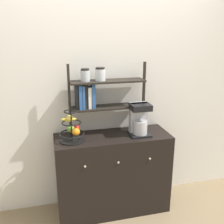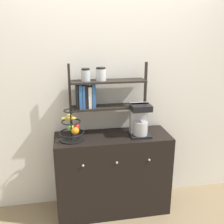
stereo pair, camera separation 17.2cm
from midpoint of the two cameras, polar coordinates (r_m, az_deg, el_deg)
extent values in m
plane|color=#847051|center=(2.99, -0.54, -22.58)|extent=(12.00, 12.00, 0.00)
cube|color=silver|center=(2.84, -2.90, 4.71)|extent=(7.00, 0.05, 2.60)
cube|color=black|center=(2.91, -1.60, -13.22)|extent=(1.19, 0.44, 0.88)
sphere|color=#B2AD8C|center=(2.55, -7.89, -11.73)|extent=(0.02, 0.02, 0.02)
sphere|color=#B2AD8C|center=(2.60, -0.55, -10.98)|extent=(0.02, 0.02, 0.02)
sphere|color=#B2AD8C|center=(2.69, 6.39, -10.11)|extent=(0.02, 0.02, 0.02)
cube|color=black|center=(2.74, 4.19, -4.80)|extent=(0.21, 0.20, 0.02)
cube|color=#B7B7BC|center=(2.73, 3.90, -1.14)|extent=(0.18, 0.08, 0.32)
cylinder|color=#B7B7BC|center=(2.70, 4.35, -3.39)|extent=(0.14, 0.14, 0.14)
cube|color=black|center=(2.64, 4.40, 1.05)|extent=(0.20, 0.16, 0.06)
cylinder|color=black|center=(2.64, -10.51, -6.08)|extent=(0.25, 0.25, 0.01)
cylinder|color=black|center=(2.57, -10.74, -2.33)|extent=(0.01, 0.01, 0.36)
torus|color=black|center=(2.61, -10.60, -4.69)|extent=(0.25, 0.25, 0.01)
torus|color=black|center=(2.57, -10.74, -2.33)|extent=(0.19, 0.19, 0.01)
torus|color=black|center=(2.54, -10.88, 0.10)|extent=(0.14, 0.14, 0.01)
sphere|color=red|center=(2.65, -9.70, -3.47)|extent=(0.07, 0.07, 0.07)
sphere|color=#6BAD33|center=(2.64, -10.77, -3.65)|extent=(0.07, 0.07, 0.07)
sphere|color=orange|center=(2.55, -9.77, -4.27)|extent=(0.08, 0.08, 0.08)
ellipsoid|color=yellow|center=(2.60, -11.25, -1.60)|extent=(0.15, 0.05, 0.04)
sphere|color=gold|center=(2.59, -11.14, -1.40)|extent=(0.07, 0.07, 0.07)
cube|color=black|center=(2.65, -11.07, 2.30)|extent=(0.02, 0.02, 0.74)
cube|color=black|center=(2.80, 5.13, 3.34)|extent=(0.02, 0.02, 0.74)
cube|color=black|center=(2.72, -2.72, 1.06)|extent=(0.76, 0.20, 0.02)
cube|color=black|center=(2.66, -2.81, 6.70)|extent=(0.76, 0.20, 0.02)
cube|color=black|center=(2.64, -9.61, 3.28)|extent=(0.02, 0.13, 0.24)
cube|color=#2D599E|center=(2.65, -8.89, 3.35)|extent=(0.03, 0.16, 0.24)
cube|color=#2D599E|center=(2.65, -8.21, 3.34)|extent=(0.02, 0.16, 0.24)
cube|color=black|center=(2.65, -7.60, 3.44)|extent=(0.02, 0.12, 0.24)
cube|color=white|center=(2.66, -6.86, 3.21)|extent=(0.03, 0.13, 0.22)
cube|color=#2D599E|center=(2.66, -6.07, 3.54)|extent=(0.03, 0.14, 0.24)
cylinder|color=silver|center=(2.61, -7.77, 7.80)|extent=(0.09, 0.09, 0.11)
cylinder|color=black|center=(2.60, -7.82, 9.16)|extent=(0.08, 0.08, 0.02)
cylinder|color=silver|center=(2.63, -4.46, 8.06)|extent=(0.10, 0.10, 0.12)
cylinder|color=black|center=(2.62, -4.50, 9.48)|extent=(0.09, 0.09, 0.02)
camera|label=1|loc=(0.09, -91.88, -0.58)|focal=42.00mm
camera|label=2|loc=(0.09, 88.12, 0.58)|focal=42.00mm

